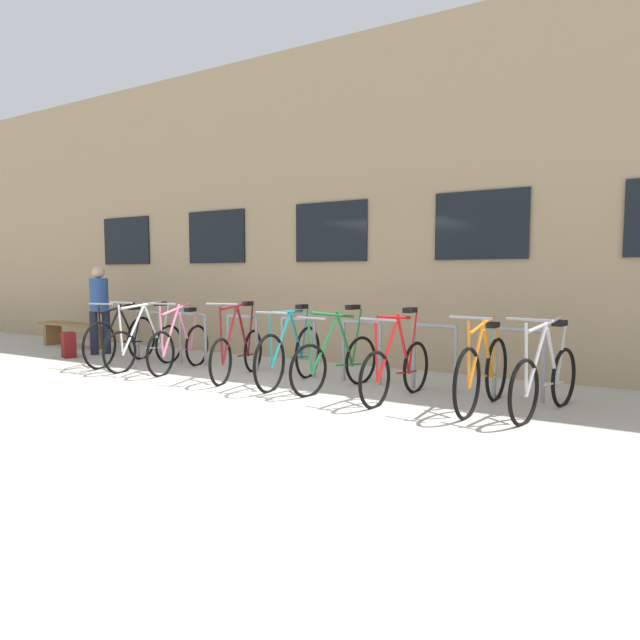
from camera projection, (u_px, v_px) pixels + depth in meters
ground_plane at (196, 401)px, 6.21m from camera, size 42.00×42.00×0.00m
storefront_building at (396, 219)px, 11.16m from camera, size 28.00×5.60×5.16m
bike_rack at (298, 341)px, 7.72m from camera, size 6.58×0.05×0.84m
bicycle_teal at (290, 354)px, 7.16m from camera, size 0.44×1.79×1.06m
bicycle_pink at (180, 346)px, 8.19m from camera, size 0.49×1.62×1.07m
bicycle_green at (336, 360)px, 6.83m from camera, size 0.50×1.65×1.08m
bicycle_orange at (483, 372)px, 5.85m from camera, size 0.44×1.71×1.05m
bicycle_red at (397, 368)px, 6.29m from camera, size 0.44×1.63×1.07m
bicycle_maroon at (238, 351)px, 7.62m from camera, size 0.57×1.69×1.10m
bicycle_white at (146, 344)px, 8.45m from camera, size 0.44×1.70×1.07m
bicycle_black at (122, 339)px, 8.84m from camera, size 0.51×1.75×1.03m
bicycle_silver at (545, 379)px, 5.59m from camera, size 0.55×1.67×1.05m
wooden_bench at (75, 329)px, 10.88m from camera, size 1.79×0.40×0.48m
person_by_bench at (99, 304)px, 9.83m from camera, size 0.32×0.35×1.60m
backpack at (69, 345)px, 9.49m from camera, size 0.34×0.30×0.44m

